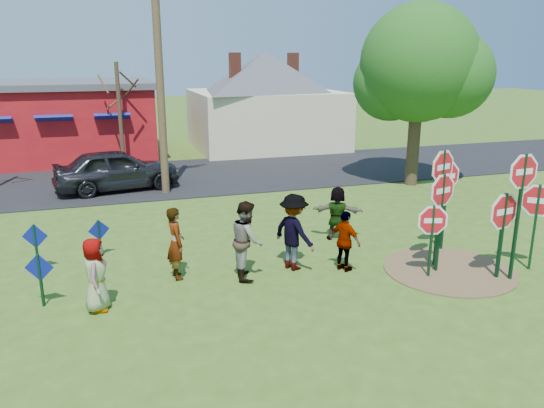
{
  "coord_description": "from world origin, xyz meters",
  "views": [
    {
      "loc": [
        -3.4,
        -11.35,
        5.18
      ],
      "look_at": [
        0.76,
        1.79,
        1.29
      ],
      "focal_mm": 35.0,
      "sensor_mm": 36.0,
      "label": 1
    }
  ],
  "objects_px": {
    "stop_sign_d": "(447,184)",
    "person_b": "(176,243)",
    "stop_sign_c": "(522,188)",
    "suv": "(117,169)",
    "stop_sign_a": "(432,226)",
    "leafy_tree": "(421,69)",
    "utility_pole": "(159,60)",
    "stop_sign_b": "(442,179)",
    "person_a": "(95,275)"
  },
  "relations": [
    {
      "from": "stop_sign_b",
      "to": "utility_pole",
      "type": "bearing_deg",
      "value": 100.7
    },
    {
      "from": "suv",
      "to": "leafy_tree",
      "type": "xyz_separation_m",
      "value": [
        11.71,
        -2.58,
        3.78
      ]
    },
    {
      "from": "stop_sign_c",
      "to": "utility_pole",
      "type": "height_order",
      "value": "utility_pole"
    },
    {
      "from": "stop_sign_a",
      "to": "person_a",
      "type": "distance_m",
      "value": 7.65
    },
    {
      "from": "stop_sign_a",
      "to": "stop_sign_d",
      "type": "xyz_separation_m",
      "value": [
        1.4,
        1.52,
        0.58
      ]
    },
    {
      "from": "stop_sign_d",
      "to": "person_b",
      "type": "height_order",
      "value": "stop_sign_d"
    },
    {
      "from": "stop_sign_a",
      "to": "suv",
      "type": "xyz_separation_m",
      "value": [
        -6.85,
        11.05,
        -0.45
      ]
    },
    {
      "from": "person_b",
      "to": "stop_sign_b",
      "type": "bearing_deg",
      "value": -107.62
    },
    {
      "from": "stop_sign_b",
      "to": "stop_sign_d",
      "type": "distance_m",
      "value": 1.38
    },
    {
      "from": "stop_sign_d",
      "to": "utility_pole",
      "type": "relative_size",
      "value": 0.28
    },
    {
      "from": "stop_sign_c",
      "to": "person_a",
      "type": "distance_m",
      "value": 9.58
    },
    {
      "from": "utility_pole",
      "to": "person_a",
      "type": "bearing_deg",
      "value": -104.88
    },
    {
      "from": "person_a",
      "to": "leafy_tree",
      "type": "bearing_deg",
      "value": -50.44
    },
    {
      "from": "stop_sign_a",
      "to": "suv",
      "type": "bearing_deg",
      "value": 137.8
    },
    {
      "from": "person_a",
      "to": "utility_pole",
      "type": "xyz_separation_m",
      "value": [
        2.5,
        9.42,
        4.19
      ]
    },
    {
      "from": "stop_sign_d",
      "to": "leafy_tree",
      "type": "bearing_deg",
      "value": 56.31
    },
    {
      "from": "stop_sign_c",
      "to": "suv",
      "type": "bearing_deg",
      "value": 122.16
    },
    {
      "from": "stop_sign_a",
      "to": "utility_pole",
      "type": "distance_m",
      "value": 11.84
    },
    {
      "from": "suv",
      "to": "leafy_tree",
      "type": "height_order",
      "value": "leafy_tree"
    },
    {
      "from": "stop_sign_a",
      "to": "stop_sign_c",
      "type": "relative_size",
      "value": 0.6
    },
    {
      "from": "person_b",
      "to": "suv",
      "type": "xyz_separation_m",
      "value": [
        -1.06,
        9.25,
        -0.03
      ]
    },
    {
      "from": "stop_sign_a",
      "to": "leafy_tree",
      "type": "distance_m",
      "value": 10.32
    },
    {
      "from": "stop_sign_c",
      "to": "person_a",
      "type": "xyz_separation_m",
      "value": [
        -9.37,
        1.34,
        -1.46
      ]
    },
    {
      "from": "stop_sign_d",
      "to": "leafy_tree",
      "type": "xyz_separation_m",
      "value": [
        3.47,
        6.95,
        2.75
      ]
    },
    {
      "from": "stop_sign_c",
      "to": "stop_sign_d",
      "type": "xyz_separation_m",
      "value": [
        -0.36,
        2.25,
        -0.39
      ]
    },
    {
      "from": "stop_sign_b",
      "to": "stop_sign_d",
      "type": "relative_size",
      "value": 1.19
    },
    {
      "from": "stop_sign_a",
      "to": "suv",
      "type": "relative_size",
      "value": 0.4
    },
    {
      "from": "stop_sign_a",
      "to": "stop_sign_d",
      "type": "height_order",
      "value": "stop_sign_d"
    },
    {
      "from": "stop_sign_c",
      "to": "person_b",
      "type": "relative_size",
      "value": 1.82
    },
    {
      "from": "stop_sign_a",
      "to": "suv",
      "type": "height_order",
      "value": "stop_sign_a"
    },
    {
      "from": "stop_sign_a",
      "to": "person_b",
      "type": "distance_m",
      "value": 6.08
    },
    {
      "from": "utility_pole",
      "to": "person_b",
      "type": "bearing_deg",
      "value": -94.77
    },
    {
      "from": "stop_sign_d",
      "to": "person_b",
      "type": "distance_m",
      "value": 7.26
    },
    {
      "from": "leafy_tree",
      "to": "utility_pole",
      "type": "bearing_deg",
      "value": 171.11
    },
    {
      "from": "stop_sign_a",
      "to": "person_b",
      "type": "relative_size",
      "value": 1.09
    },
    {
      "from": "suv",
      "to": "leafy_tree",
      "type": "relative_size",
      "value": 0.66
    },
    {
      "from": "stop_sign_d",
      "to": "utility_pole",
      "type": "height_order",
      "value": "utility_pole"
    },
    {
      "from": "person_b",
      "to": "utility_pole",
      "type": "relative_size",
      "value": 0.19
    },
    {
      "from": "stop_sign_a",
      "to": "leafy_tree",
      "type": "height_order",
      "value": "leafy_tree"
    },
    {
      "from": "stop_sign_c",
      "to": "leafy_tree",
      "type": "relative_size",
      "value": 0.44
    },
    {
      "from": "suv",
      "to": "utility_pole",
      "type": "height_order",
      "value": "utility_pole"
    },
    {
      "from": "suv",
      "to": "stop_sign_a",
      "type": "bearing_deg",
      "value": -157.44
    },
    {
      "from": "stop_sign_d",
      "to": "suv",
      "type": "xyz_separation_m",
      "value": [
        -8.25,
        9.53,
        -1.02
      ]
    },
    {
      "from": "person_a",
      "to": "person_b",
      "type": "relative_size",
      "value": 0.91
    },
    {
      "from": "stop_sign_a",
      "to": "stop_sign_d",
      "type": "relative_size",
      "value": 0.73
    },
    {
      "from": "stop_sign_d",
      "to": "leafy_tree",
      "type": "distance_m",
      "value": 8.24
    },
    {
      "from": "stop_sign_a",
      "to": "leafy_tree",
      "type": "xyz_separation_m",
      "value": [
        4.87,
        8.47,
        3.33
      ]
    },
    {
      "from": "stop_sign_c",
      "to": "stop_sign_d",
      "type": "relative_size",
      "value": 1.22
    },
    {
      "from": "person_b",
      "to": "utility_pole",
      "type": "bearing_deg",
      "value": -11.06
    },
    {
      "from": "stop_sign_c",
      "to": "suv",
      "type": "xyz_separation_m",
      "value": [
        -8.61,
        11.79,
        -1.41
      ]
    }
  ]
}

